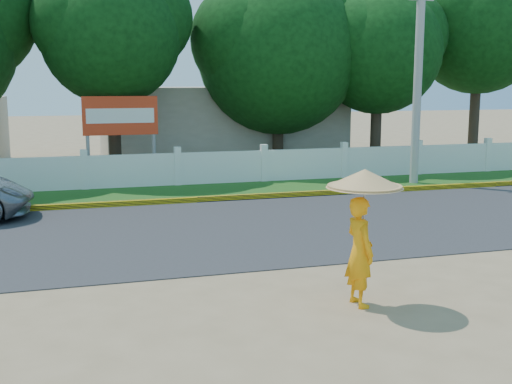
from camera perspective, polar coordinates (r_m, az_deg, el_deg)
ground at (r=10.94m, az=3.00°, el=-8.44°), size 120.00×120.00×0.00m
road at (r=15.10m, az=-2.69°, el=-3.29°), size 60.00×7.00×0.02m
grass_verge at (r=20.14m, az=-6.26°, el=-0.03°), size 60.00×3.50×0.03m
curb at (r=18.48m, az=-5.32°, el=-0.69°), size 40.00×0.18×0.16m
fence at (r=21.47m, az=-6.98°, el=2.01°), size 40.00×0.10×1.10m
building_near at (r=28.59m, az=-3.34°, el=6.09°), size 10.00×6.00×3.20m
utility_pole at (r=22.27m, az=14.18°, el=9.51°), size 0.28×0.28×6.87m
monk_with_parasol at (r=9.86m, az=9.41°, el=-2.25°), size 1.17×1.17×2.12m
billboard at (r=22.19m, az=-11.96°, el=6.25°), size 2.50×0.13×2.95m
tree_row at (r=24.30m, az=-8.32°, el=13.17°), size 33.49×7.55×8.66m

